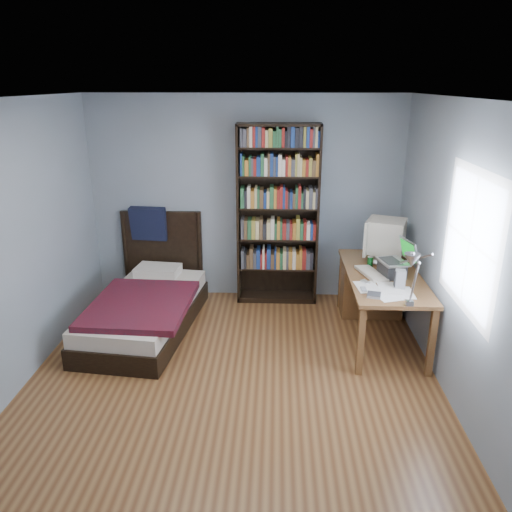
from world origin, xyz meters
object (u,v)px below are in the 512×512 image
Objects in this scene: speaker at (400,279)px; desk at (373,285)px; bed at (147,305)px; crt_monitor at (384,237)px; laptop at (394,266)px; bookshelf at (278,216)px; desk_lamp at (412,265)px; soda_can at (370,262)px; keyboard at (371,274)px.

desk is at bearing 101.69° from speaker.
bed is (-2.56, -0.29, -0.16)m from desk.
laptop is (0.01, -0.51, -0.15)m from crt_monitor.
desk is 0.66m from laptop.
crt_monitor is (0.08, 0.02, 0.58)m from desk.
bookshelf is at bearing 155.44° from desk.
desk_lamp reaches higher than bed.
desk is 1.81m from desk_lamp.
desk_lamp is at bearing -63.31° from bookshelf.
crt_monitor is at bearing 85.50° from desk_lamp.
desk is 0.58m from crt_monitor.
desk_lamp is 0.31× the size of bed.
crt_monitor is 0.85m from speaker.
soda_can is 2.51m from bed.
crt_monitor is 1.33× the size of laptop.
bookshelf reaches higher than bed.
keyboard is 4.03× the size of soda_can.
bed is at bearing 158.50° from keyboard.
bed is (-2.64, -0.31, -0.74)m from crt_monitor.
keyboard is at bearing 128.84° from speaker.
desk is at bearing 6.48° from bed.
soda_can is at bearing 1.50° from bed.
speaker is (0.13, 0.79, -0.43)m from desk_lamp.
desk_lamp is at bearing -91.76° from desk.
bookshelf reaches higher than crt_monitor.
desk is at bearing 65.28° from soda_can.
desk is 4.03× the size of laptop.
keyboard is at bearing 94.39° from desk_lamp.
speaker is at bearing -48.02° from bookshelf.
laptop is 0.24m from keyboard.
laptop is at bearing -55.00° from soda_can.
laptop is 2.15× the size of speaker.
soda_can is (-0.06, 1.37, -0.47)m from desk_lamp.
bed reaches higher than speaker.
crt_monitor reaches higher than soda_can.
soda_can is at bearing 113.52° from speaker.
desk is 0.77× the size of bed.
keyboard is (-0.09, 1.12, -0.51)m from desk_lamp.
laptop is 0.18× the size of bookshelf.
desk_lamp reaches higher than laptop.
desk is 0.45m from soda_can.
keyboard is 1.43m from bookshelf.
bed reaches higher than desk.
speaker is at bearing -89.94° from crt_monitor.
soda_can is (-0.19, 0.27, -0.06)m from laptop.
bookshelf is (-1.00, 0.73, 0.31)m from soda_can.
bookshelf is 1.86m from bed.
bed is (-2.51, 1.31, -0.99)m from desk_lamp.
crt_monitor is at bearing -22.49° from bookshelf.
crt_monitor is 0.25× the size of bed.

